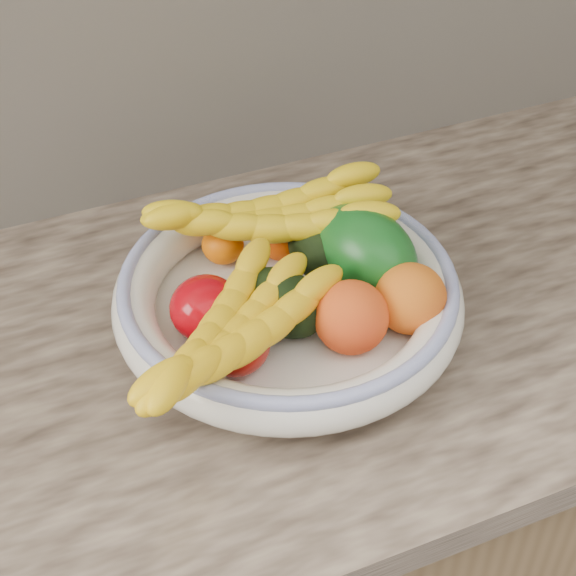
# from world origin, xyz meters

# --- Properties ---
(kitchen_counter) EXTENTS (2.44, 0.66, 1.40)m
(kitchen_counter) POSITION_xyz_m (0.00, 1.69, 0.46)
(kitchen_counter) COLOR brown
(kitchen_counter) RESTS_ON ground
(fruit_bowl) EXTENTS (0.39, 0.39, 0.08)m
(fruit_bowl) POSITION_xyz_m (0.00, 1.66, 0.95)
(fruit_bowl) COLOR silver
(fruit_bowl) RESTS_ON kitchen_counter
(clementine_back_left) EXTENTS (0.06, 0.06, 0.05)m
(clementine_back_left) POSITION_xyz_m (-0.04, 1.77, 0.95)
(clementine_back_left) COLOR orange
(clementine_back_left) RESTS_ON fruit_bowl
(clementine_back_right) EXTENTS (0.07, 0.07, 0.05)m
(clementine_back_right) POSITION_xyz_m (0.03, 1.75, 0.95)
(clementine_back_right) COLOR #E34804
(clementine_back_right) RESTS_ON fruit_bowl
(tomato_left) EXTENTS (0.10, 0.10, 0.07)m
(tomato_left) POSITION_xyz_m (-0.10, 1.66, 0.96)
(tomato_left) COLOR #A7030C
(tomato_left) RESTS_ON fruit_bowl
(tomato_near_left) EXTENTS (0.10, 0.10, 0.07)m
(tomato_near_left) POSITION_xyz_m (-0.08, 1.60, 0.96)
(tomato_near_left) COLOR #A5140E
(tomato_near_left) RESTS_ON fruit_bowl
(avocado_center) EXTENTS (0.12, 0.13, 0.07)m
(avocado_center) POSITION_xyz_m (-0.02, 1.64, 0.96)
(avocado_center) COLOR black
(avocado_center) RESTS_ON fruit_bowl
(avocado_right) EXTENTS (0.08, 0.11, 0.07)m
(avocado_right) POSITION_xyz_m (0.06, 1.71, 0.96)
(avocado_right) COLOR black
(avocado_right) RESTS_ON fruit_bowl
(green_mango) EXTENTS (0.16, 0.17, 0.12)m
(green_mango) POSITION_xyz_m (0.10, 1.67, 0.98)
(green_mango) COLOR #0E4B14
(green_mango) RESTS_ON fruit_bowl
(peach_front) EXTENTS (0.10, 0.10, 0.08)m
(peach_front) POSITION_xyz_m (0.04, 1.58, 0.97)
(peach_front) COLOR orange
(peach_front) RESTS_ON fruit_bowl
(peach_right) EXTENTS (0.10, 0.10, 0.08)m
(peach_right) POSITION_xyz_m (0.11, 1.58, 0.97)
(peach_right) COLOR orange
(peach_right) RESTS_ON fruit_bowl
(banana_bunch_back) EXTENTS (0.32, 0.17, 0.09)m
(banana_bunch_back) POSITION_xyz_m (0.01, 1.75, 0.99)
(banana_bunch_back) COLOR yellow
(banana_bunch_back) RESTS_ON fruit_bowl
(banana_bunch_front) EXTENTS (0.31, 0.27, 0.08)m
(banana_bunch_front) POSITION_xyz_m (-0.09, 1.59, 0.98)
(banana_bunch_front) COLOR yellow
(banana_bunch_front) RESTS_ON fruit_bowl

